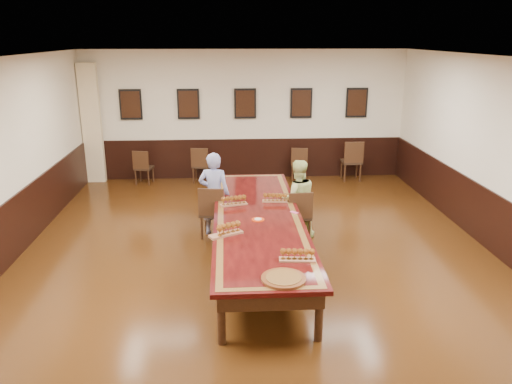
{
  "coord_description": "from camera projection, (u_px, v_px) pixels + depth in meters",
  "views": [
    {
      "loc": [
        -0.48,
        -7.47,
        3.52
      ],
      "look_at": [
        0.0,
        0.5,
        1.0
      ],
      "focal_mm": 35.0,
      "sensor_mm": 36.0,
      "label": 1
    }
  ],
  "objects": [
    {
      "name": "ceiling",
      "position": [
        258.0,
        57.0,
        7.23
      ],
      "size": [
        8.0,
        10.0,
        0.02
      ],
      "primitive_type": "cube",
      "color": "white",
      "rests_on": "floor"
    },
    {
      "name": "spare_chair_a",
      "position": [
        144.0,
        167.0,
        12.26
      ],
      "size": [
        0.48,
        0.51,
        0.86
      ],
      "primitive_type": null,
      "rotation": [
        0.0,
        0.0,
        2.94
      ],
      "color": "black",
      "rests_on": "floor"
    },
    {
      "name": "wall_right",
      "position": [
        509.0,
        161.0,
        7.95
      ],
      "size": [
        0.02,
        10.0,
        3.2
      ],
      "primitive_type": "cube",
      "color": "beige",
      "rests_on": "floor"
    },
    {
      "name": "flight_c",
      "position": [
        227.0,
        230.0,
        7.19
      ],
      "size": [
        0.52,
        0.38,
        0.19
      ],
      "color": "brown",
      "rests_on": "conference_table"
    },
    {
      "name": "red_plate_grp",
      "position": [
        258.0,
        220.0,
        7.79
      ],
      "size": [
        0.2,
        0.2,
        0.03
      ],
      "color": "red",
      "rests_on": "conference_table"
    },
    {
      "name": "conference_table",
      "position": [
        258.0,
        224.0,
        8.01
      ],
      "size": [
        1.4,
        5.0,
        0.76
      ],
      "color": "black",
      "rests_on": "floor"
    },
    {
      "name": "spare_chair_b",
      "position": [
        201.0,
        164.0,
        12.39
      ],
      "size": [
        0.48,
        0.51,
        0.9
      ],
      "primitive_type": null,
      "rotation": [
        0.0,
        0.0,
        3.01
      ],
      "color": "black",
      "rests_on": "floor"
    },
    {
      "name": "spare_chair_c",
      "position": [
        299.0,
        163.0,
        12.57
      ],
      "size": [
        0.45,
        0.49,
        0.86
      ],
      "primitive_type": null,
      "rotation": [
        0.0,
        0.0,
        3.02
      ],
      "color": "black",
      "rests_on": "floor"
    },
    {
      "name": "person_man",
      "position": [
        214.0,
        194.0,
        9.01
      ],
      "size": [
        0.62,
        0.46,
        1.54
      ],
      "primitive_type": "imported",
      "rotation": [
        0.0,
        0.0,
        2.97
      ],
      "color": "#4A58B9",
      "rests_on": "floor"
    },
    {
      "name": "floor",
      "position": [
        258.0,
        260.0,
        8.2
      ],
      "size": [
        8.0,
        10.0,
        0.02
      ],
      "primitive_type": "cube",
      "color": "black",
      "rests_on": "ground"
    },
    {
      "name": "wainscoting",
      "position": [
        258.0,
        231.0,
        8.05
      ],
      "size": [
        8.0,
        10.0,
        1.0
      ],
      "color": "black",
      "rests_on": "floor"
    },
    {
      "name": "wall_front",
      "position": [
        312.0,
        375.0,
        2.95
      ],
      "size": [
        8.0,
        0.02,
        3.2
      ],
      "primitive_type": "cube",
      "color": "beige",
      "rests_on": "floor"
    },
    {
      "name": "person_woman",
      "position": [
        297.0,
        199.0,
        8.94
      ],
      "size": [
        0.75,
        0.61,
        1.43
      ],
      "primitive_type": "imported",
      "rotation": [
        0.0,
        0.0,
        3.23
      ],
      "color": "#D9E58F",
      "rests_on": "floor"
    },
    {
      "name": "wall_back",
      "position": [
        245.0,
        115.0,
        12.49
      ],
      "size": [
        8.0,
        0.02,
        3.2
      ],
      "primitive_type": "cube",
      "color": "beige",
      "rests_on": "floor"
    },
    {
      "name": "pink_phone",
      "position": [
        294.0,
        212.0,
        8.13
      ],
      "size": [
        0.13,
        0.14,
        0.01
      ],
      "primitive_type": "cube",
      "rotation": [
        0.0,
        0.0,
        0.69
      ],
      "color": "#F35193",
      "rests_on": "conference_table"
    },
    {
      "name": "carved_platter",
      "position": [
        284.0,
        279.0,
        5.89
      ],
      "size": [
        0.67,
        0.67,
        0.04
      ],
      "color": "#522510",
      "rests_on": "conference_table"
    },
    {
      "name": "curtain",
      "position": [
        92.0,
        124.0,
        12.13
      ],
      "size": [
        0.45,
        0.18,
        2.9
      ],
      "primitive_type": "cube",
      "color": "beige",
      "rests_on": "floor"
    },
    {
      "name": "flight_a",
      "position": [
        234.0,
        201.0,
        8.46
      ],
      "size": [
        0.48,
        0.25,
        0.17
      ],
      "color": "brown",
      "rests_on": "conference_table"
    },
    {
      "name": "chair_man",
      "position": [
        213.0,
        211.0,
        9.0
      ],
      "size": [
        0.53,
        0.56,
        0.97
      ],
      "primitive_type": null,
      "rotation": [
        0.0,
        0.0,
        2.97
      ],
      "color": "black",
      "rests_on": "floor"
    },
    {
      "name": "spare_chair_d",
      "position": [
        351.0,
        160.0,
        12.55
      ],
      "size": [
        0.48,
        0.53,
        1.02
      ],
      "primitive_type": null,
      "rotation": [
        0.0,
        0.0,
        3.13
      ],
      "color": "black",
      "rests_on": "floor"
    },
    {
      "name": "posters",
      "position": [
        245.0,
        104.0,
        12.33
      ],
      "size": [
        6.14,
        0.04,
        0.74
      ],
      "color": "black",
      "rests_on": "wall_back"
    },
    {
      "name": "flight_b",
      "position": [
        275.0,
        198.0,
        8.63
      ],
      "size": [
        0.45,
        0.18,
        0.16
      ],
      "color": "brown",
      "rests_on": "conference_table"
    },
    {
      "name": "flight_d",
      "position": [
        297.0,
        255.0,
        6.37
      ],
      "size": [
        0.48,
        0.18,
        0.17
      ],
      "color": "brown",
      "rests_on": "conference_table"
    },
    {
      "name": "chair_woman",
      "position": [
        298.0,
        214.0,
        8.92
      ],
      "size": [
        0.47,
        0.5,
        0.91
      ],
      "primitive_type": null,
      "rotation": [
        0.0,
        0.0,
        3.23
      ],
      "color": "black",
      "rests_on": "floor"
    }
  ]
}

